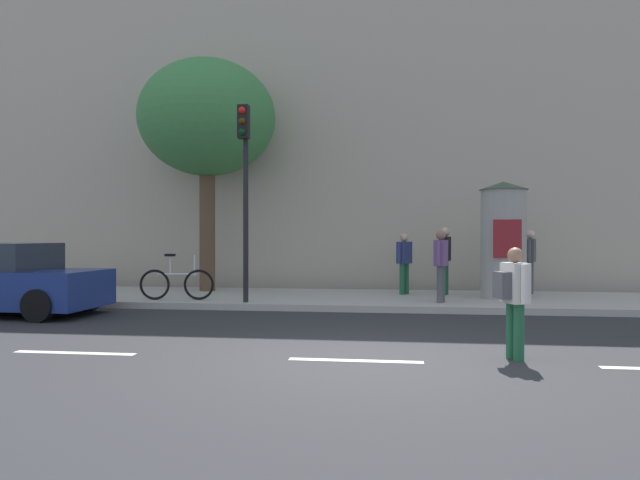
# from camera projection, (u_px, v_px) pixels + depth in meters

# --- Properties ---
(ground_plane) EXTENTS (80.00, 80.00, 0.00)m
(ground_plane) POSITION_uv_depth(u_px,v_px,m) (356.00, 361.00, 7.99)
(ground_plane) COLOR #2B2B2D
(sidewalk_curb) EXTENTS (36.00, 4.00, 0.15)m
(sidewalk_curb) POSITION_uv_depth(u_px,v_px,m) (376.00, 300.00, 14.93)
(sidewalk_curb) COLOR #B2ADA3
(sidewalk_curb) RESTS_ON ground_plane
(lane_markings) EXTENTS (25.80, 0.16, 0.01)m
(lane_markings) POSITION_uv_depth(u_px,v_px,m) (356.00, 361.00, 7.99)
(lane_markings) COLOR silver
(lane_markings) RESTS_ON ground_plane
(building_backdrop) EXTENTS (36.00, 5.00, 11.11)m
(building_backdrop) POSITION_uv_depth(u_px,v_px,m) (382.00, 118.00, 19.84)
(building_backdrop) COLOR #B7A893
(building_backdrop) RESTS_ON ground_plane
(traffic_light) EXTENTS (0.24, 0.45, 4.45)m
(traffic_light) POSITION_uv_depth(u_px,v_px,m) (244.00, 171.00, 13.54)
(traffic_light) COLOR black
(traffic_light) RESTS_ON sidewalk_curb
(poster_column) EXTENTS (1.18, 1.18, 2.83)m
(poster_column) POSITION_uv_depth(u_px,v_px,m) (503.00, 239.00, 14.49)
(poster_column) COLOR #9E9B93
(poster_column) RESTS_ON sidewalk_curb
(street_tree) EXTENTS (3.75, 3.75, 6.36)m
(street_tree) POSITION_uv_depth(u_px,v_px,m) (207.00, 119.00, 16.48)
(street_tree) COLOR brown
(street_tree) RESTS_ON sidewalk_curb
(pedestrian_near_pole) EXTENTS (0.47, 0.56, 1.51)m
(pedestrian_near_pole) POSITION_uv_depth(u_px,v_px,m) (513.00, 294.00, 8.05)
(pedestrian_near_pole) COLOR #1E5938
(pedestrian_near_pole) RESTS_ON ground_plane
(pedestrian_with_backpack) EXTENTS (0.36, 0.62, 1.65)m
(pedestrian_with_backpack) POSITION_uv_depth(u_px,v_px,m) (441.00, 260.00, 13.63)
(pedestrian_with_backpack) COLOR #4C4C51
(pedestrian_with_backpack) RESTS_ON sidewalk_curb
(pedestrian_in_light_jacket) EXTENTS (0.42, 0.51, 1.58)m
(pedestrian_in_light_jacket) POSITION_uv_depth(u_px,v_px,m) (404.00, 259.00, 15.51)
(pedestrian_in_light_jacket) COLOR #1E5938
(pedestrian_in_light_jacket) RESTS_ON sidewalk_curb
(pedestrian_in_dark_shirt) EXTENTS (0.36, 0.55, 1.67)m
(pedestrian_in_dark_shirt) POSITION_uv_depth(u_px,v_px,m) (530.00, 257.00, 15.61)
(pedestrian_in_dark_shirt) COLOR #4C4C51
(pedestrian_in_dark_shirt) RESTS_ON sidewalk_curb
(pedestrian_with_bag) EXTENTS (0.35, 0.65, 1.73)m
(pedestrian_with_bag) POSITION_uv_depth(u_px,v_px,m) (445.00, 255.00, 15.37)
(pedestrian_with_bag) COLOR #1E5938
(pedestrian_with_bag) RESTS_ON sidewalk_curb
(bicycle_leaning) EXTENTS (1.77, 0.26, 1.09)m
(bicycle_leaning) POSITION_uv_depth(u_px,v_px,m) (177.00, 283.00, 14.15)
(bicycle_leaning) COLOR black
(bicycle_leaning) RESTS_ON sidewalk_curb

